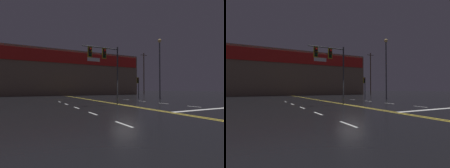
{
  "view_description": "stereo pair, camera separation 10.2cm",
  "coord_description": "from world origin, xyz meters",
  "views": [
    {
      "loc": [
        -8.27,
        -13.5,
        1.47
      ],
      "look_at": [
        0.0,
        2.71,
        2.0
      ],
      "focal_mm": 28.0,
      "sensor_mm": 36.0,
      "label": 1
    },
    {
      "loc": [
        -8.18,
        -13.55,
        1.47
      ],
      "look_at": [
        0.0,
        2.71,
        2.0
      ],
      "focal_mm": 28.0,
      "sensor_mm": 36.0,
      "label": 2
    }
  ],
  "objects": [
    {
      "name": "ground_plane",
      "position": [
        0.0,
        0.0,
        0.0
      ],
      "size": [
        200.0,
        200.0,
        0.0
      ],
      "primitive_type": "plane",
      "color": "black"
    },
    {
      "name": "road_markings",
      "position": [
        0.8,
        -0.95,
        0.0
      ],
      "size": [
        13.41,
        60.0,
        0.01
      ],
      "color": "gold",
      "rests_on": "ground"
    },
    {
      "name": "traffic_signal_median",
      "position": [
        -1.33,
        1.76,
        4.33
      ],
      "size": [
        3.73,
        0.36,
        5.7
      ],
      "color": "#38383D",
      "rests_on": "ground"
    },
    {
      "name": "traffic_signal_corner_northeast",
      "position": [
        9.02,
        10.66,
        2.53
      ],
      "size": [
        0.42,
        0.36,
        3.44
      ],
      "color": "#38383D",
      "rests_on": "ground"
    },
    {
      "name": "streetlight_near_left",
      "position": [
        11.11,
        7.72,
        6.05
      ],
      "size": [
        0.56,
        0.56,
        9.48
      ],
      "color": "#59595E",
      "rests_on": "ground"
    },
    {
      "name": "building_backdrop",
      "position": [
        0.0,
        31.21,
        5.25
      ],
      "size": [
        39.47,
        10.23,
        10.47
      ],
      "color": "#7A6651",
      "rests_on": "ground"
    },
    {
      "name": "utility_pole_row",
      "position": [
        0.33,
        26.77,
        6.1
      ],
      "size": [
        46.77,
        0.26,
        11.82
      ],
      "color": "#4C3828",
      "rests_on": "ground"
    }
  ]
}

